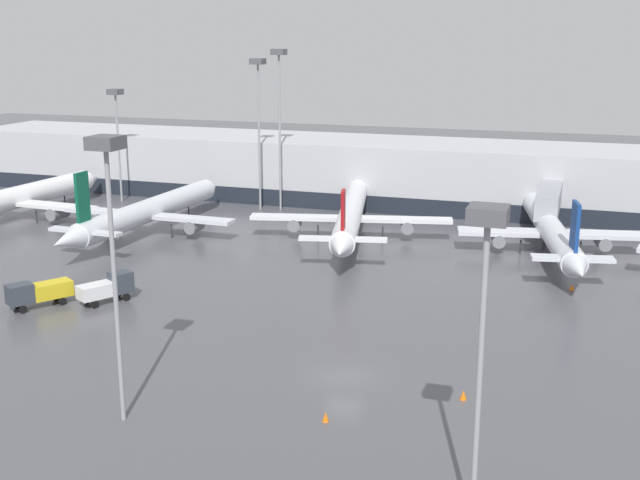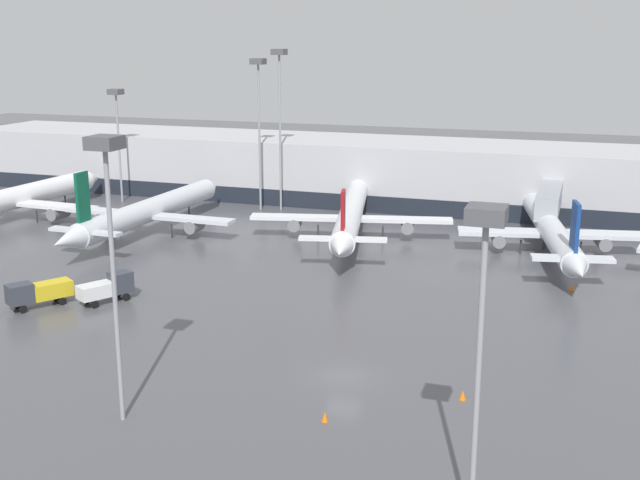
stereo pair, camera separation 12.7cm
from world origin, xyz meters
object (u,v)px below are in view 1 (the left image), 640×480
at_px(apron_light_mast_2, 279,87).
at_px(apron_light_mast_0, 109,200).
at_px(parked_jet_4, 14,198).
at_px(apron_light_mast_6, 116,112).
at_px(service_truck_1, 38,292).
at_px(traffic_cone_4, 572,287).
at_px(traffic_cone_1, 463,395).
at_px(parked_jet_3, 148,211).
at_px(apron_light_mast_4, 485,276).
at_px(traffic_cone_0, 326,417).
at_px(apron_light_mast_1, 258,93).
at_px(service_truck_0, 108,287).
at_px(parked_jet_2, 551,229).
at_px(parked_jet_5, 351,214).

bearing_deg(apron_light_mast_2, apron_light_mast_0, -77.71).
relative_size(parked_jet_4, apron_light_mast_6, 2.17).
distance_m(service_truck_1, traffic_cone_4, 50.13).
bearing_deg(traffic_cone_1, parked_jet_3, 142.21).
height_order(apron_light_mast_0, apron_light_mast_4, apron_light_mast_0).
xyz_separation_m(service_truck_1, apron_light_mast_4, (42.06, -21.31, 11.72)).
distance_m(parked_jet_3, traffic_cone_0, 54.31).
height_order(parked_jet_3, apron_light_mast_2, apron_light_mast_2).
bearing_deg(parked_jet_4, apron_light_mast_1, -56.74).
relative_size(parked_jet_3, traffic_cone_0, 55.84).
xyz_separation_m(traffic_cone_1, apron_light_mast_2, (-33.92, 52.97, 16.71)).
relative_size(service_truck_0, apron_light_mast_1, 0.25).
relative_size(parked_jet_4, service_truck_1, 6.20).
bearing_deg(traffic_cone_1, service_truck_1, 170.13).
bearing_deg(traffic_cone_0, traffic_cone_1, 37.42).
distance_m(parked_jet_2, apron_light_mast_2, 41.75).
bearing_deg(parked_jet_3, traffic_cone_0, -136.51).
relative_size(parked_jet_2, traffic_cone_1, 57.92).
distance_m(parked_jet_3, apron_light_mast_0, 51.53).
height_order(service_truck_1, traffic_cone_0, service_truck_1).
height_order(parked_jet_4, service_truck_1, parked_jet_4).
bearing_deg(service_truck_0, apron_light_mast_6, 60.14).
relative_size(traffic_cone_1, apron_light_mast_1, 0.03).
distance_m(parked_jet_2, traffic_cone_0, 48.28).
bearing_deg(traffic_cone_4, service_truck_1, -155.69).
xyz_separation_m(traffic_cone_1, apron_light_mast_0, (-20.23, -9.89, 14.06)).
height_order(parked_jet_4, traffic_cone_4, parked_jet_4).
height_order(parked_jet_3, traffic_cone_4, parked_jet_3).
distance_m(traffic_cone_4, apron_light_mast_2, 50.43).
height_order(apron_light_mast_0, apron_light_mast_2, apron_light_mast_2).
height_order(traffic_cone_1, apron_light_mast_1, apron_light_mast_1).
bearing_deg(parked_jet_2, apron_light_mast_2, 60.38).
height_order(parked_jet_3, apron_light_mast_1, apron_light_mast_1).
distance_m(parked_jet_5, traffic_cone_1, 44.47).
height_order(parked_jet_2, parked_jet_5, parked_jet_2).
xyz_separation_m(traffic_cone_0, apron_light_mast_0, (-12.38, -3.88, 14.06)).
xyz_separation_m(parked_jet_2, apron_light_mast_4, (-0.76, -55.33, 10.41)).
xyz_separation_m(traffic_cone_4, apron_light_mast_4, (-3.61, -41.95, 12.88)).
bearing_deg(traffic_cone_4, apron_light_mast_1, 150.11).
bearing_deg(apron_light_mast_2, apron_light_mast_6, -174.85).
relative_size(traffic_cone_4, apron_light_mast_1, 0.03).
relative_size(apron_light_mast_1, apron_light_mast_2, 0.94).
relative_size(traffic_cone_1, apron_light_mast_0, 0.04).
relative_size(traffic_cone_1, traffic_cone_4, 1.12).
xyz_separation_m(parked_jet_2, apron_light_mast_1, (-40.09, 11.30, 13.45)).
bearing_deg(traffic_cone_0, service_truck_1, 157.84).
xyz_separation_m(parked_jet_2, apron_light_mast_2, (-37.32, 12.09, 14.28)).
relative_size(parked_jet_5, traffic_cone_1, 57.52).
height_order(apron_light_mast_0, apron_light_mast_6, apron_light_mast_0).
bearing_deg(parked_jet_2, traffic_cone_1, 163.58).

